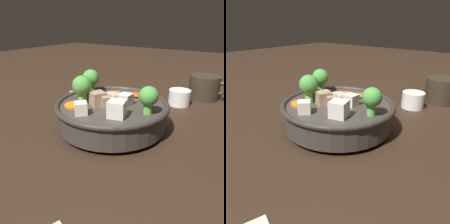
% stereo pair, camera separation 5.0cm
% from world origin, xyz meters
% --- Properties ---
extents(ground_plane, '(3.00, 3.00, 0.00)m').
position_xyz_m(ground_plane, '(0.00, 0.00, 0.00)').
color(ground_plane, black).
extents(stirfry_bowl, '(0.26, 0.26, 0.12)m').
position_xyz_m(stirfry_bowl, '(-0.00, -0.00, 0.04)').
color(stirfry_bowl, '#38332D').
rests_on(stirfry_bowl, ground_plane).
extents(side_saucer, '(0.12, 0.12, 0.01)m').
position_xyz_m(side_saucer, '(-0.16, 0.17, 0.01)').
color(side_saucer, white).
rests_on(side_saucer, ground_plane).
extents(tea_cup, '(0.06, 0.06, 0.05)m').
position_xyz_m(tea_cup, '(0.08, 0.24, 0.02)').
color(tea_cup, white).
rests_on(tea_cup, ground_plane).
extents(dark_mug, '(0.11, 0.09, 0.07)m').
position_xyz_m(dark_mug, '(0.13, 0.34, 0.04)').
color(dark_mug, '#33281E').
rests_on(dark_mug, ground_plane).
extents(chopsticks_pair, '(0.17, 0.13, 0.01)m').
position_xyz_m(chopsticks_pair, '(-0.16, 0.17, 0.02)').
color(chopsticks_pair, olive).
rests_on(chopsticks_pair, side_saucer).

